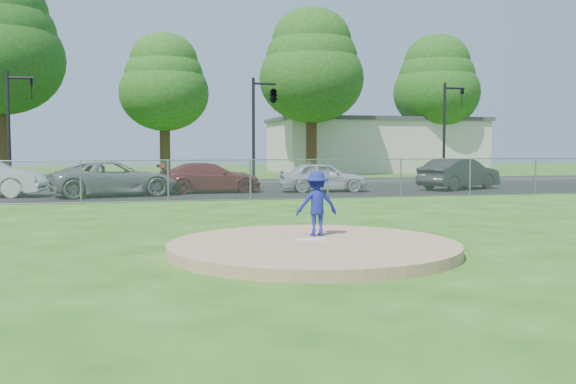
# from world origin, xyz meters

# --- Properties ---
(ground) EXTENTS (120.00, 120.00, 0.00)m
(ground) POSITION_xyz_m (0.00, 10.00, 0.00)
(ground) COLOR #235713
(ground) RESTS_ON ground
(pitchers_mound) EXTENTS (5.40, 5.40, 0.20)m
(pitchers_mound) POSITION_xyz_m (0.00, 0.00, 0.10)
(pitchers_mound) COLOR #A77E5B
(pitchers_mound) RESTS_ON ground
(pitching_rubber) EXTENTS (0.60, 0.15, 0.04)m
(pitching_rubber) POSITION_xyz_m (0.00, 0.20, 0.22)
(pitching_rubber) COLOR white
(pitching_rubber) RESTS_ON pitchers_mound
(chain_link_fence) EXTENTS (40.00, 0.06, 1.50)m
(chain_link_fence) POSITION_xyz_m (0.00, 12.00, 0.75)
(chain_link_fence) COLOR gray
(chain_link_fence) RESTS_ON ground
(parking_lot) EXTENTS (50.00, 8.00, 0.01)m
(parking_lot) POSITION_xyz_m (0.00, 16.50, 0.01)
(parking_lot) COLOR black
(parking_lot) RESTS_ON ground
(street) EXTENTS (60.00, 7.00, 0.01)m
(street) POSITION_xyz_m (0.00, 24.00, 0.00)
(street) COLOR black
(street) RESTS_ON ground
(commercial_building) EXTENTS (16.40, 9.40, 4.30)m
(commercial_building) POSITION_xyz_m (16.00, 38.00, 2.16)
(commercial_building) COLOR beige
(commercial_building) RESTS_ON ground
(tree_center) EXTENTS (6.16, 6.16, 9.84)m
(tree_center) POSITION_xyz_m (-1.00, 34.00, 6.47)
(tree_center) COLOR #3C2816
(tree_center) RESTS_ON ground
(tree_right) EXTENTS (7.28, 7.28, 11.63)m
(tree_right) POSITION_xyz_m (9.00, 32.00, 7.65)
(tree_right) COLOR #3B2415
(tree_right) RESTS_ON ground
(tree_far_right) EXTENTS (6.72, 6.72, 10.74)m
(tree_far_right) POSITION_xyz_m (20.00, 35.00, 7.06)
(tree_far_right) COLOR #392514
(tree_far_right) RESTS_ON ground
(traffic_signal_left) EXTENTS (1.28, 0.20, 5.60)m
(traffic_signal_left) POSITION_xyz_m (-8.76, 22.00, 3.36)
(traffic_signal_left) COLOR black
(traffic_signal_left) RESTS_ON ground
(traffic_signal_center) EXTENTS (1.42, 2.48, 5.60)m
(traffic_signal_center) POSITION_xyz_m (3.97, 22.00, 4.61)
(traffic_signal_center) COLOR black
(traffic_signal_center) RESTS_ON ground
(traffic_signal_right) EXTENTS (1.28, 0.20, 5.60)m
(traffic_signal_right) POSITION_xyz_m (14.24, 22.00, 3.36)
(traffic_signal_right) COLOR black
(traffic_signal_right) RESTS_ON ground
(pitcher) EXTENTS (0.83, 0.49, 1.28)m
(pitcher) POSITION_xyz_m (0.31, 0.84, 0.84)
(pitcher) COLOR navy
(pitcher) RESTS_ON pitchers_mound
(traffic_cone) EXTENTS (0.31, 0.31, 0.60)m
(traffic_cone) POSITION_xyz_m (-5.12, 14.50, 0.31)
(traffic_cone) COLOR #F8560D
(traffic_cone) RESTS_ON parking_lot
(parked_car_gray) EXTENTS (5.36, 3.37, 1.38)m
(parked_car_gray) POSITION_xyz_m (-3.93, 15.16, 0.70)
(parked_car_gray) COLOR slate
(parked_car_gray) RESTS_ON parking_lot
(parked_car_darkred) EXTENTS (4.50, 2.03, 1.28)m
(parked_car_darkred) POSITION_xyz_m (-0.00, 16.22, 0.65)
(parked_car_darkred) COLOR maroon
(parked_car_darkred) RESTS_ON parking_lot
(parked_car_pearl) EXTENTS (3.97, 1.90, 1.31)m
(parked_car_pearl) POSITION_xyz_m (4.91, 15.64, 0.66)
(parked_car_pearl) COLOR silver
(parked_car_pearl) RESTS_ON parking_lot
(parked_car_charcoal) EXTENTS (4.60, 3.22, 1.44)m
(parked_car_charcoal) POSITION_xyz_m (11.50, 15.62, 0.73)
(parked_car_charcoal) COLOR #252527
(parked_car_charcoal) RESTS_ON parking_lot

